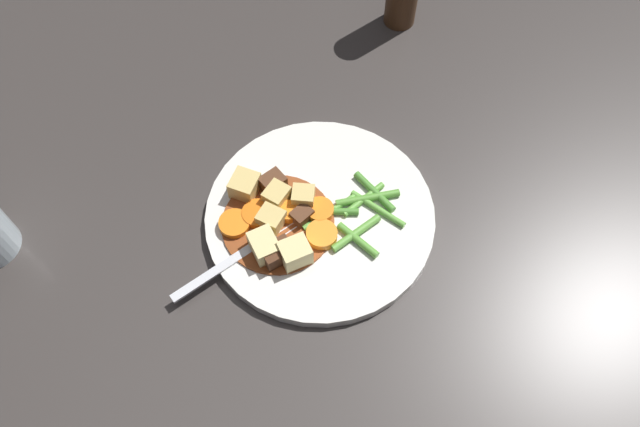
{
  "coord_description": "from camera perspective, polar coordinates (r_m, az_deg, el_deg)",
  "views": [
    {
      "loc": [
        0.02,
        0.36,
        0.65
      ],
      "look_at": [
        0.0,
        0.0,
        0.01
      ],
      "focal_mm": 35.56,
      "sensor_mm": 36.0,
      "label": 1
    }
  ],
  "objects": [
    {
      "name": "ground_plane",
      "position": [
        0.75,
        0.0,
        -0.53
      ],
      "size": [
        3.0,
        3.0,
        0.0
      ],
      "primitive_type": "plane",
      "color": "#383330"
    },
    {
      "name": "dinner_plate",
      "position": [
        0.74,
        0.0,
        -0.27
      ],
      "size": [
        0.27,
        0.27,
        0.01
      ],
      "primitive_type": "cylinder",
      "color": "white",
      "rests_on": "ground_plane"
    },
    {
      "name": "stew_sauce",
      "position": [
        0.73,
        -3.8,
        -0.88
      ],
      "size": [
        0.13,
        0.13,
        0.0
      ],
      "primitive_type": "cylinder",
      "color": "brown",
      "rests_on": "dinner_plate"
    },
    {
      "name": "carrot_slice_0",
      "position": [
        0.73,
        -0.29,
        0.1
      ],
      "size": [
        0.04,
        0.04,
        0.01
      ],
      "primitive_type": "cylinder",
      "rotation": [
        0.0,
        0.0,
        2.36
      ],
      "color": "orange",
      "rests_on": "dinner_plate"
    },
    {
      "name": "carrot_slice_1",
      "position": [
        0.71,
        -0.11,
        -1.96
      ],
      "size": [
        0.04,
        0.04,
        0.01
      ],
      "primitive_type": "cylinder",
      "rotation": [
        0.0,
        0.0,
        4.88
      ],
      "color": "orange",
      "rests_on": "dinner_plate"
    },
    {
      "name": "carrot_slice_2",
      "position": [
        0.73,
        -5.62,
        -0.38
      ],
      "size": [
        0.05,
        0.05,
        0.01
      ],
      "primitive_type": "cylinder",
      "rotation": [
        0.0,
        0.0,
        5.62
      ],
      "color": "orange",
      "rests_on": "dinner_plate"
    },
    {
      "name": "carrot_slice_3",
      "position": [
        0.73,
        -2.8,
        -0.02
      ],
      "size": [
        0.03,
        0.03,
        0.01
      ],
      "primitive_type": "cylinder",
      "rotation": [
        0.0,
        0.0,
        4.96
      ],
      "color": "orange",
      "rests_on": "dinner_plate"
    },
    {
      "name": "carrot_slice_4",
      "position": [
        0.73,
        -7.7,
        -0.95
      ],
      "size": [
        0.05,
        0.05,
        0.01
      ],
      "primitive_type": "cylinder",
      "rotation": [
        0.0,
        0.0,
        1.01
      ],
      "color": "orange",
      "rests_on": "dinner_plate"
    },
    {
      "name": "potato_chunk_0",
      "position": [
        0.72,
        -4.42,
        -0.53
      ],
      "size": [
        0.04,
        0.04,
        0.02
      ],
      "primitive_type": "cube",
      "rotation": [
        0.0,
        0.0,
        4.16
      ],
      "color": "#DBBC6B",
      "rests_on": "dinner_plate"
    },
    {
      "name": "potato_chunk_1",
      "position": [
        0.69,
        -2.26,
        -3.58
      ],
      "size": [
        0.04,
        0.04,
        0.03
      ],
      "primitive_type": "cube",
      "rotation": [
        0.0,
        0.0,
        0.37
      ],
      "color": "#EAD68C",
      "rests_on": "dinner_plate"
    },
    {
      "name": "potato_chunk_2",
      "position": [
        0.73,
        -3.91,
        1.55
      ],
      "size": [
        0.04,
        0.04,
        0.02
      ],
      "primitive_type": "cube",
      "rotation": [
        0.0,
        0.0,
        2.52
      ],
      "color": "#DBBC6B",
      "rests_on": "dinner_plate"
    },
    {
      "name": "potato_chunk_3",
      "position": [
        0.74,
        -6.78,
        2.52
      ],
      "size": [
        0.04,
        0.04,
        0.03
      ],
      "primitive_type": "cube",
      "rotation": [
        0.0,
        0.0,
        5.85
      ],
      "color": "#DBBC6B",
      "rests_on": "dinner_plate"
    },
    {
      "name": "potato_chunk_4",
      "position": [
        0.7,
        -5.03,
        -2.94
      ],
      "size": [
        0.04,
        0.04,
        0.03
      ],
      "primitive_type": "cube",
      "rotation": [
        0.0,
        0.0,
        0.4
      ],
      "color": "#EAD68C",
      "rests_on": "dinner_plate"
    },
    {
      "name": "potato_chunk_5",
      "position": [
        0.73,
        -1.52,
        1.45
      ],
      "size": [
        0.03,
        0.03,
        0.02
      ],
      "primitive_type": "cube",
      "rotation": [
        0.0,
        0.0,
        2.99
      ],
      "color": "#DBBC6B",
      "rests_on": "dinner_plate"
    },
    {
      "name": "meat_chunk_0",
      "position": [
        0.7,
        -3.87,
        -3.58
      ],
      "size": [
        0.04,
        0.04,
        0.02
      ],
      "primitive_type": "cube",
      "rotation": [
        0.0,
        0.0,
        5.19
      ],
      "color": "#4C2B19",
      "rests_on": "dinner_plate"
    },
    {
      "name": "meat_chunk_1",
      "position": [
        0.72,
        -1.65,
        -0.2
      ],
      "size": [
        0.03,
        0.03,
        0.02
      ],
      "primitive_type": "cube",
      "rotation": [
        0.0,
        0.0,
        2.3
      ],
      "color": "#56331E",
      "rests_on": "dinner_plate"
    },
    {
      "name": "meat_chunk_2",
      "position": [
        0.74,
        -4.25,
        2.7
      ],
      "size": [
        0.04,
        0.03,
        0.02
      ],
      "primitive_type": "cube",
      "rotation": [
        0.0,
        0.0,
        0.62
      ],
      "color": "#56331E",
      "rests_on": "dinner_plate"
    },
    {
      "name": "green_bean_0",
      "position": [
        0.71,
        3.42,
        -2.42
      ],
      "size": [
        0.05,
        0.05,
        0.01
      ],
      "primitive_type": "cylinder",
      "rotation": [
        0.0,
        1.57,
        2.33
      ],
      "color": "#599E38",
      "rests_on": "dinner_plate"
    },
    {
      "name": "green_bean_1",
      "position": [
        0.74,
        4.32,
        1.39
      ],
      "size": [
        0.08,
        0.02,
        0.01
      ],
      "primitive_type": "cylinder",
      "rotation": [
        0.0,
        1.57,
        3.28
      ],
      "color": "#599E38",
      "rests_on": "dinner_plate"
    },
    {
      "name": "green_bean_2",
      "position": [
        0.73,
        0.93,
        -0.01
      ],
      "size": [
        0.07,
        0.05,
        0.01
      ],
      "primitive_type": "cylinder",
      "rotation": [
        0.0,
        1.57,
        3.71
      ],
      "color": "#66AD42",
      "rests_on": "dinner_plate"
    },
    {
      "name": "green_bean_3",
      "position": [
        0.75,
        4.92,
        1.96
      ],
      "size": [
        0.05,
        0.06,
        0.01
      ],
      "primitive_type": "cylinder",
      "rotation": [
        0.0,
        1.57,
        2.2
      ],
      "color": "#4C8E33",
      "rests_on": "dinner_plate"
    },
    {
      "name": "green_bean_4",
      "position": [
        0.73,
        0.94,
        -0.13
      ],
      "size": [
        0.07,
        0.01,
        0.01
      ],
      "primitive_type": "cylinder",
      "rotation": [
        0.0,
        1.57,
        3.06
      ],
      "color": "#4C8E33",
      "rests_on": "dinner_plate"
    },
    {
      "name": "green_bean_5",
      "position": [
        0.74,
        3.94,
        1.28
      ],
      "size": [
        0.05,
        0.04,
        0.01
      ],
      "primitive_type": "cylinder",
      "rotation": [
        0.0,
        1.57,
        3.8
      ],
      "color": "#66AD42",
      "rests_on": "dinner_plate"
    },
    {
      "name": "green_bean_6",
      "position": [
        0.72,
        3.26,
        -1.77
      ],
      "size": [
        0.06,
        0.04,
        0.01
      ],
      "primitive_type": "cylinder",
      "rotation": [
        0.0,
        1.57,
        3.74
      ],
      "color": "#66AD42",
      "rests_on": "dinner_plate"
    },
    {
      "name": "green_bean_7",
      "position": [
        0.74,
        5.21,
        0.55
      ],
      "size": [
        0.06,
        0.05,
        0.01
      ],
      "primitive_type": "cylinder",
      "rotation": [
        0.0,
        1.57,
        2.44
      ],
      "color": "#66AD42",
      "rests_on": "dinner_plate"
    },
    {
      "name": "fork",
      "position": [
        0.71,
        -6.8,
        -3.48
      ],
      "size": [
        0.15,
        0.11,
        0.0
      ],
      "color": "silver",
      "rests_on": "dinner_plate"
    }
  ]
}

